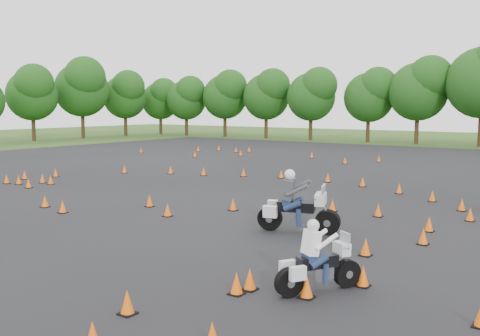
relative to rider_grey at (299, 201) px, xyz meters
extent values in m
plane|color=#2D5119|center=(-5.55, 0.73, -1.01)|extent=(140.00, 140.00, 0.00)
plane|color=black|center=(-5.55, 6.73, -1.00)|extent=(62.00, 62.00, 0.00)
cone|color=#FF5E0A|center=(3.61, 0.73, -0.78)|extent=(0.26, 0.26, 0.45)
cone|color=#FF5E0A|center=(-10.80, 21.63, -0.78)|extent=(0.26, 0.26, 0.45)
cone|color=#FF5E0A|center=(-18.62, 17.25, -0.78)|extent=(0.26, 0.26, 0.45)
cone|color=#FF5E0A|center=(-13.06, 8.42, -0.78)|extent=(0.26, 0.26, 0.45)
cone|color=#FF5E0A|center=(-3.70, 1.65, -0.78)|extent=(0.26, 0.26, 0.45)
cone|color=#FF5E0A|center=(-16.20, 19.97, -0.78)|extent=(0.26, 0.26, 0.45)
cone|color=#FF5E0A|center=(3.29, 2.43, -0.78)|extent=(0.26, 0.26, 0.45)
cone|color=#FF5E0A|center=(-15.14, 1.86, -0.78)|extent=(0.26, 0.26, 0.45)
cone|color=#FF5E0A|center=(-11.04, 8.95, -0.78)|extent=(0.26, 0.26, 0.45)
cone|color=#FF5E0A|center=(1.19, -8.99, -0.78)|extent=(0.26, 0.26, 0.45)
cone|color=#FF5E0A|center=(-4.98, -0.57, -0.78)|extent=(0.26, 0.26, 0.45)
cone|color=#FF5E0A|center=(-15.52, 7.13, -0.78)|extent=(0.26, 0.26, 0.45)
cone|color=#FF5E0A|center=(3.58, -3.61, -0.78)|extent=(0.26, 0.26, 0.45)
cone|color=#FF5E0A|center=(-18.35, 22.34, -0.78)|extent=(0.26, 0.26, 0.45)
cone|color=#FF5E0A|center=(0.56, -7.65, -0.78)|extent=(0.26, 0.26, 0.45)
cone|color=#FF5E0A|center=(1.62, -5.59, -0.78)|extent=(0.26, 0.26, 0.45)
cone|color=#FF5E0A|center=(1.16, 3.71, -0.78)|extent=(0.26, 0.26, 0.45)
cone|color=#FF5E0A|center=(3.34, 6.52, -0.78)|extent=(0.26, 0.26, 0.45)
cone|color=#FF5E0A|center=(-10.07, -2.01, -0.78)|extent=(0.26, 0.26, 0.45)
cone|color=#FF5E0A|center=(-7.07, 19.33, -0.78)|extent=(0.26, 0.26, 0.45)
cone|color=#FF5E0A|center=(4.00, 4.81, -0.78)|extent=(0.26, 0.26, 0.45)
cone|color=#FF5E0A|center=(-6.86, 10.49, -0.78)|extent=(0.26, 0.26, 0.45)
cone|color=#FF5E0A|center=(2.91, -4.94, -0.78)|extent=(0.26, 0.26, 0.45)
cone|color=#FF5E0A|center=(-14.97, 0.51, -0.78)|extent=(0.26, 0.26, 0.45)
cone|color=#FF5E0A|center=(-2.06, 10.16, -0.78)|extent=(0.26, 0.26, 0.45)
cone|color=#FF5E0A|center=(-17.39, 3.78, -0.78)|extent=(0.26, 0.26, 0.45)
cone|color=#FF5E0A|center=(-4.14, 10.61, -0.78)|extent=(0.26, 0.26, 0.45)
cone|color=#FF5E0A|center=(1.69, -5.21, -0.78)|extent=(0.26, 0.26, 0.45)
cone|color=#FF5E0A|center=(-2.12, 1.68, -0.78)|extent=(0.26, 0.26, 0.45)
cone|color=#FF5E0A|center=(-16.46, 0.94, -0.78)|extent=(0.26, 0.26, 0.45)
cone|color=#FF5E0A|center=(2.71, -1.29, -0.78)|extent=(0.26, 0.26, 0.45)
cone|color=#FF5E0A|center=(-8.94, 9.89, -0.78)|extent=(0.26, 0.26, 0.45)
cone|color=#FF5E0A|center=(-15.90, 1.92, -0.78)|extent=(0.26, 0.26, 0.45)
cone|color=#FF5E0A|center=(-5.62, 21.81, -0.78)|extent=(0.26, 0.26, 0.45)
cone|color=#FF5E0A|center=(-6.83, 0.41, -0.78)|extent=(0.26, 0.26, 0.45)
cone|color=#FF5E0A|center=(-17.20, 0.75, -0.78)|extent=(0.26, 0.26, 0.45)
cone|color=#FF5E0A|center=(-24.63, 17.41, -0.78)|extent=(0.26, 0.26, 0.45)
cone|color=#FF5E0A|center=(0.10, 9.10, -0.78)|extent=(0.26, 0.26, 0.45)
cone|color=#FF5E0A|center=(-17.92, 2.22, -0.78)|extent=(0.26, 0.26, 0.45)
cone|color=#FF5E0A|center=(-17.71, 23.37, -0.78)|extent=(0.26, 0.26, 0.45)
cone|color=#FF5E0A|center=(-20.73, 23.05, -0.78)|extent=(0.26, 0.26, 0.45)
cone|color=#FF5E0A|center=(-0.56, 3.62, -0.78)|extent=(0.26, 0.26, 0.45)
cone|color=#FF5E0A|center=(-21.62, 21.27, -0.78)|extent=(0.26, 0.26, 0.45)
cone|color=#FF5E0A|center=(1.88, 7.91, -0.78)|extent=(0.26, 0.26, 0.45)
cone|color=#FF5E0A|center=(-8.56, -2.32, -0.78)|extent=(0.26, 0.26, 0.45)
camera|label=1|loc=(7.86, -14.35, 2.90)|focal=40.00mm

